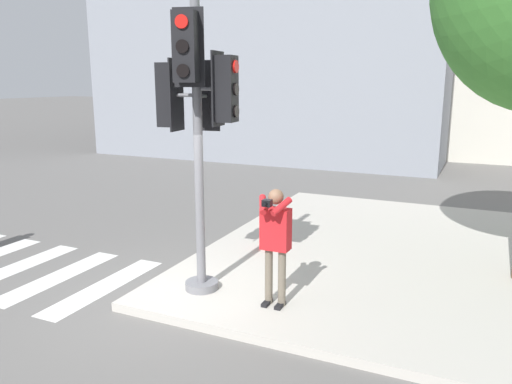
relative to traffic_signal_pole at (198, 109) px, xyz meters
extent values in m
plane|color=slate|center=(-0.44, -0.47, -2.85)|extent=(160.00, 160.00, 0.00)
cube|color=#BCB7AD|center=(3.06, 3.03, -2.79)|extent=(8.00, 8.00, 0.13)
cube|color=silver|center=(-1.64, -0.32, -2.85)|extent=(0.47, 2.52, 0.01)
cube|color=silver|center=(-2.64, -0.32, -2.85)|extent=(0.47, 2.52, 0.01)
cube|color=silver|center=(-3.64, -0.32, -2.85)|extent=(0.47, 2.52, 0.01)
cylinder|color=slate|center=(-0.01, 0.00, -2.66)|extent=(0.50, 0.50, 0.12)
cylinder|color=slate|center=(-0.01, 0.00, -0.54)|extent=(0.14, 0.14, 4.13)
cylinder|color=slate|center=(-0.03, 0.20, 0.18)|extent=(0.08, 0.27, 0.05)
cube|color=black|center=(-0.06, 0.45, 0.18)|extent=(0.33, 0.27, 0.90)
cube|color=black|center=(-0.05, 0.32, 0.18)|extent=(0.42, 0.07, 1.02)
cylinder|color=red|center=(-0.08, 0.58, 0.48)|extent=(0.17, 0.05, 0.17)
cylinder|color=black|center=(-0.08, 0.58, 0.18)|extent=(0.17, 0.05, 0.17)
cylinder|color=black|center=(-0.08, 0.58, -0.12)|extent=(0.17, 0.05, 0.17)
cylinder|color=slate|center=(0.04, -0.20, 0.82)|extent=(0.11, 0.27, 0.05)
cube|color=black|center=(0.10, -0.44, 0.82)|extent=(0.35, 0.31, 0.90)
cube|color=black|center=(0.07, -0.31, 0.82)|extent=(0.41, 0.13, 1.02)
cylinder|color=red|center=(0.13, -0.57, 1.12)|extent=(0.17, 0.07, 0.17)
cylinder|color=black|center=(0.13, -0.57, 0.82)|extent=(0.17, 0.07, 0.17)
cylinder|color=black|center=(0.13, -0.57, 0.52)|extent=(0.17, 0.07, 0.17)
cylinder|color=slate|center=(-0.21, -0.02, 0.20)|extent=(0.27, 0.08, 0.05)
cube|color=black|center=(-0.46, -0.05, 0.20)|extent=(0.27, 0.33, 0.90)
cube|color=black|center=(-0.33, -0.04, 0.20)|extent=(0.07, 0.42, 1.02)
cylinder|color=red|center=(-0.60, -0.07, 0.50)|extent=(0.05, 0.17, 0.17)
cylinder|color=black|center=(-0.60, -0.07, 0.20)|extent=(0.05, 0.17, 0.17)
cylinder|color=black|center=(-0.60, -0.07, -0.10)|extent=(0.05, 0.17, 0.17)
cylinder|color=slate|center=(0.19, 0.02, 0.28)|extent=(0.27, 0.08, 0.05)
cube|color=black|center=(0.44, 0.05, 0.28)|extent=(0.27, 0.32, 0.90)
cube|color=black|center=(0.31, 0.03, 0.28)|extent=(0.07, 0.42, 1.02)
cylinder|color=red|center=(0.57, 0.06, 0.58)|extent=(0.05, 0.17, 0.17)
cylinder|color=black|center=(0.57, 0.06, 0.28)|extent=(0.05, 0.17, 0.17)
cylinder|color=black|center=(0.57, 0.06, -0.02)|extent=(0.05, 0.17, 0.17)
cube|color=black|center=(1.12, -0.10, -2.70)|extent=(0.09, 0.24, 0.05)
cube|color=black|center=(1.32, -0.10, -2.70)|extent=(0.09, 0.24, 0.05)
cylinder|color=#6B6051|center=(1.12, -0.04, -2.31)|extent=(0.11, 0.11, 0.83)
cylinder|color=#6B6051|center=(1.32, -0.04, -2.31)|extent=(0.11, 0.11, 0.83)
cube|color=red|center=(1.22, -0.04, -1.60)|extent=(0.40, 0.22, 0.58)
sphere|color=#8C664C|center=(1.22, -0.04, -1.15)|extent=(0.21, 0.21, 0.21)
cube|color=black|center=(1.22, -0.35, -1.17)|extent=(0.12, 0.10, 0.09)
cylinder|color=black|center=(1.22, -0.42, -1.17)|extent=(0.06, 0.08, 0.06)
cylinder|color=red|center=(1.08, -0.18, -1.24)|extent=(0.23, 0.35, 0.23)
cylinder|color=red|center=(1.35, -0.18, -1.24)|extent=(0.23, 0.35, 0.23)
cylinder|color=red|center=(0.11, 2.14, -2.39)|extent=(0.18, 0.18, 0.66)
sphere|color=red|center=(0.11, 2.14, -2.01)|extent=(0.16, 0.16, 0.16)
cylinder|color=red|center=(0.11, 2.02, -2.32)|extent=(0.08, 0.06, 0.08)
camera|label=1|loc=(3.70, -6.16, 0.39)|focal=35.00mm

